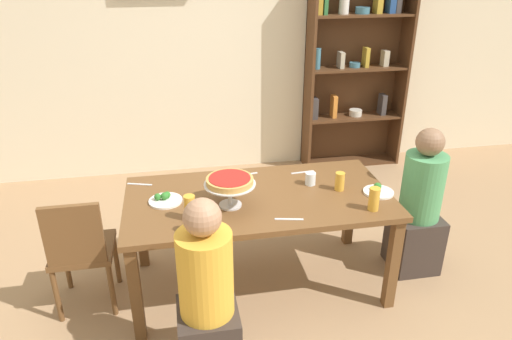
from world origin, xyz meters
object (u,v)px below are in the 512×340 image
at_px(cutlery_knife_near, 246,174).
at_px(cutlery_fork_far, 140,184).
at_px(water_glass_clear_near, 310,179).
at_px(beer_glass_amber_spare, 190,208).
at_px(beer_glass_amber_tall, 340,181).
at_px(cutlery_fork_near, 289,219).
at_px(salad_plate_near_diner, 165,199).
at_px(chair_head_west, 80,249).
at_px(salad_plate_far_diner, 378,191).
at_px(bookshelf, 355,65).
at_px(diner_near_left, 207,305).
at_px(water_glass_clear_far, 189,225).
at_px(cutlery_knife_far, 303,172).
at_px(dining_table, 259,207).
at_px(deep_dish_pizza_stand, 230,183).
at_px(diner_head_east, 418,211).
at_px(beer_glass_amber_short, 374,199).

relative_size(cutlery_knife_near, cutlery_fork_far, 1.00).
bearing_deg(cutlery_knife_near, water_glass_clear_near, 141.28).
bearing_deg(beer_glass_amber_spare, beer_glass_amber_tall, 11.40).
bearing_deg(cutlery_fork_near, cutlery_fork_far, 156.74).
height_order(salad_plate_near_diner, cutlery_fork_far, salad_plate_near_diner).
height_order(water_glass_clear_near, cutlery_fork_near, water_glass_clear_near).
xyz_separation_m(chair_head_west, salad_plate_near_diner, (0.57, 0.08, 0.27)).
bearing_deg(salad_plate_far_diner, bookshelf, 73.43).
bearing_deg(diner_near_left, cutlery_fork_near, -54.67).
xyz_separation_m(water_glass_clear_far, cutlery_fork_far, (-0.32, 0.69, -0.04)).
relative_size(diner_near_left, chair_head_west, 1.32).
xyz_separation_m(beer_glass_amber_tall, water_glass_clear_near, (-0.18, 0.12, -0.02)).
distance_m(cutlery_knife_near, cutlery_knife_far, 0.43).
bearing_deg(dining_table, cutlery_knife_far, 37.54).
bearing_deg(diner_near_left, cutlery_knife_near, -20.26).
bearing_deg(salad_plate_far_diner, salad_plate_near_diner, 174.41).
relative_size(beer_glass_amber_spare, water_glass_clear_near, 1.83).
relative_size(diner_near_left, deep_dish_pizza_stand, 3.43).
height_order(chair_head_west, beer_glass_amber_tall, same).
bearing_deg(beer_glass_amber_tall, cutlery_knife_near, 149.38).
height_order(bookshelf, cutlery_fork_near, bookshelf).
bearing_deg(cutlery_fork_near, salad_plate_far_diner, 30.93).
bearing_deg(salad_plate_near_diner, bookshelf, 43.53).
height_order(salad_plate_far_diner, water_glass_clear_near, water_glass_clear_near).
xyz_separation_m(chair_head_west, cutlery_knife_near, (1.17, 0.38, 0.26)).
bearing_deg(water_glass_clear_near, beer_glass_amber_spare, -159.31).
height_order(diner_near_left, chair_head_west, diner_near_left).
bearing_deg(chair_head_west, beer_glass_amber_spare, -14.35).
relative_size(cutlery_fork_near, cutlery_knife_far, 1.00).
bearing_deg(chair_head_west, water_glass_clear_far, -24.52).
relative_size(diner_head_east, water_glass_clear_far, 12.69).
bearing_deg(beer_glass_amber_short, deep_dish_pizza_stand, 166.23).
xyz_separation_m(bookshelf, chair_head_west, (-2.66, -2.06, -0.66)).
xyz_separation_m(salad_plate_near_diner, water_glass_clear_near, (1.03, 0.07, 0.03)).
height_order(cutlery_fork_far, cutlery_knife_far, same).
bearing_deg(cutlery_fork_near, water_glass_clear_far, -165.78).
xyz_separation_m(dining_table, beer_glass_amber_spare, (-0.48, -0.22, 0.17)).
xyz_separation_m(cutlery_fork_far, cutlery_knife_far, (1.21, -0.02, 0.00)).
distance_m(bookshelf, cutlery_knife_far, 2.05).
height_order(beer_glass_amber_tall, beer_glass_amber_short, beer_glass_amber_short).
distance_m(deep_dish_pizza_stand, beer_glass_amber_short, 0.93).
height_order(water_glass_clear_near, water_glass_clear_far, same).
height_order(beer_glass_amber_short, cutlery_fork_far, beer_glass_amber_short).
distance_m(diner_near_left, cutlery_fork_far, 1.15).
xyz_separation_m(water_glass_clear_far, cutlery_knife_far, (0.89, 0.67, -0.04)).
xyz_separation_m(diner_near_left, diner_head_east, (1.65, 0.73, 0.00)).
bearing_deg(water_glass_clear_far, dining_table, 36.42).
relative_size(salad_plate_far_diner, cutlery_fork_far, 1.16).
height_order(water_glass_clear_far, cutlery_fork_near, water_glass_clear_far).
relative_size(diner_head_east, beer_glass_amber_short, 7.38).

